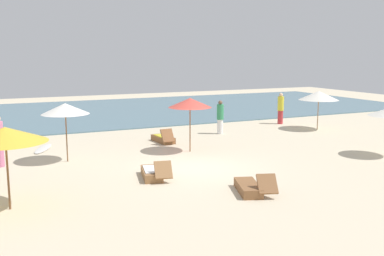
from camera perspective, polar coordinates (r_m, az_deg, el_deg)
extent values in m
plane|color=beige|center=(16.65, 0.32, -5.04)|extent=(60.00, 60.00, 0.00)
cube|color=slate|center=(32.59, -12.52, 1.97)|extent=(48.00, 16.00, 0.06)
cylinder|color=brown|center=(17.99, -15.69, -0.65)|extent=(0.05, 0.05, 2.24)
cone|color=white|center=(17.85, -15.83, 2.38)|extent=(1.83, 1.83, 0.42)
cylinder|color=brown|center=(13.01, -22.42, -4.92)|extent=(0.06, 0.06, 2.21)
cone|color=gold|center=(12.81, -22.69, -0.78)|extent=(2.21, 2.21, 0.40)
cylinder|color=brown|center=(19.09, -0.25, 0.32)|extent=(0.05, 0.05, 2.26)
cone|color=#D84C3F|center=(18.95, -0.25, 3.24)|extent=(1.84, 1.84, 0.40)
cylinder|color=olive|center=(25.69, 15.74, 2.13)|extent=(0.05, 0.05, 2.08)
cone|color=silver|center=(25.61, 15.83, 4.01)|extent=(2.16, 2.16, 0.49)
cube|color=brown|center=(21.34, -3.71, -1.43)|extent=(0.71, 1.54, 0.28)
cube|color=brown|center=(20.63, -3.15, -0.96)|extent=(0.60, 0.44, 0.59)
cube|color=yellow|center=(21.31, -3.71, -1.02)|extent=(0.59, 1.09, 0.03)
cube|color=brown|center=(13.83, 7.16, -7.57)|extent=(1.06, 1.61, 0.28)
cube|color=brown|center=(13.35, 9.54, -7.03)|extent=(0.70, 0.66, 0.52)
cube|color=olive|center=(15.35, -5.16, -5.80)|extent=(0.92, 1.60, 0.28)
cube|color=olive|center=(14.71, -3.69, -5.35)|extent=(0.67, 0.61, 0.52)
cube|color=white|center=(15.31, -5.16, -5.24)|extent=(0.73, 1.14, 0.03)
cylinder|color=white|center=(23.47, 3.60, 0.17)|extent=(0.38, 0.38, 0.76)
cylinder|color=#338C59|center=(23.36, 3.62, 2.05)|extent=(0.45, 0.45, 0.79)
sphere|color=brown|center=(23.30, 3.63, 3.25)|extent=(0.21, 0.21, 0.21)
cylinder|color=#BF3338|center=(27.25, 11.17, 1.36)|extent=(0.44, 0.44, 0.80)
cylinder|color=yellow|center=(27.15, 11.23, 3.07)|extent=(0.51, 0.51, 0.84)
sphere|color=beige|center=(27.10, 11.26, 4.16)|extent=(0.23, 0.23, 0.23)
cylinder|color=#D17299|center=(18.14, -23.27, -3.26)|extent=(0.40, 0.40, 0.83)
ellipsoid|color=silver|center=(20.80, -18.39, -2.48)|extent=(1.23, 2.11, 0.07)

